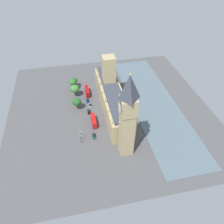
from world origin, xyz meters
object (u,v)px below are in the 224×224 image
object	(u,v)px
parliament_building	(112,97)
plane_tree_corner	(73,82)
street_lamp_slot_11	(81,134)
plane_tree_leading	(75,89)
car_dark_green_near_tower	(94,136)
plane_tree_opposite_hall	(77,102)
plane_tree_slot_10	(74,81)
clock_tower	(128,117)
car_black_under_trees	(89,112)
double_decker_bus_far_end	(87,91)
pedestrian_by_river_gate	(92,90)
car_blue_midblock	(87,101)
street_lamp_slot_12	(81,138)
car_silver_trailing	(90,105)
double_decker_bus_kerbside	(94,121)

from	to	relation	value
parliament_building	plane_tree_corner	size ratio (longest dim) A/B	6.98
street_lamp_slot_11	plane_tree_leading	bearing A→B (deg)	-90.33
parliament_building	plane_tree_leading	size ratio (longest dim) A/B	6.93
car_dark_green_near_tower	plane_tree_opposite_hall	world-z (taller)	plane_tree_opposite_hall
plane_tree_slot_10	clock_tower	bearing A→B (deg)	108.23
plane_tree_corner	plane_tree_slot_10	bearing A→B (deg)	-108.80
parliament_building	plane_tree_opposite_hall	bearing A→B (deg)	-6.11
car_black_under_trees	street_lamp_slot_11	size ratio (longest dim) A/B	0.61
clock_tower	plane_tree_slot_10	distance (m)	74.60
double_decker_bus_far_end	plane_tree_opposite_hall	bearing A→B (deg)	61.58
parliament_building	pedestrian_by_river_gate	world-z (taller)	parliament_building
clock_tower	car_blue_midblock	xyz separation A→B (m)	(15.31, -48.33, -24.64)
car_blue_midblock	double_decker_bus_far_end	bearing A→B (deg)	84.80
clock_tower	plane_tree_leading	xyz separation A→B (m)	(22.88, -56.66, -19.07)
parliament_building	plane_tree_slot_10	distance (m)	37.38
car_dark_green_near_tower	street_lamp_slot_12	xyz separation A→B (m)	(7.71, 3.01, 3.33)
car_blue_midblock	plane_tree_slot_10	world-z (taller)	plane_tree_slot_10
parliament_building	plane_tree_opposite_hall	size ratio (longest dim) A/B	7.23
parliament_building	car_black_under_trees	size ratio (longest dim) A/B	15.33
street_lamp_slot_11	street_lamp_slot_12	world-z (taller)	street_lamp_slot_11
car_blue_midblock	plane_tree_leading	distance (m)	12.56
parliament_building	plane_tree_corner	distance (m)	35.45
car_dark_green_near_tower	clock_tower	bearing A→B (deg)	140.74
plane_tree_opposite_hall	car_silver_trailing	bearing A→B (deg)	-172.41
car_blue_midblock	pedestrian_by_river_gate	xyz separation A→B (m)	(-5.22, -12.80, -0.18)
plane_tree_corner	street_lamp_slot_12	size ratio (longest dim) A/B	1.53
clock_tower	car_silver_trailing	distance (m)	51.31
double_decker_bus_far_end	pedestrian_by_river_gate	size ratio (longest dim) A/B	6.73
pedestrian_by_river_gate	car_blue_midblock	bearing A→B (deg)	97.57
street_lamp_slot_11	parliament_building	bearing A→B (deg)	-132.60
double_decker_bus_far_end	double_decker_bus_kerbside	size ratio (longest dim) A/B	1.00
double_decker_bus_far_end	car_blue_midblock	xyz separation A→B (m)	(1.10, 8.87, -1.75)
plane_tree_leading	street_lamp_slot_12	bearing A→B (deg)	89.41
pedestrian_by_river_gate	street_lamp_slot_12	world-z (taller)	street_lamp_slot_12
street_lamp_slot_11	plane_tree_corner	bearing A→B (deg)	-89.36
plane_tree_slot_10	street_lamp_slot_12	xyz separation A→B (m)	(0.83, 57.41, -1.74)
pedestrian_by_river_gate	street_lamp_slot_11	distance (m)	49.68
car_silver_trailing	car_black_under_trees	world-z (taller)	same
plane_tree_opposite_hall	car_dark_green_near_tower	bearing A→B (deg)	104.58
plane_tree_leading	car_dark_green_near_tower	bearing A→B (deg)	99.63
parliament_building	double_decker_bus_kerbside	xyz separation A→B (m)	(14.57, 14.04, -6.10)
pedestrian_by_river_gate	street_lamp_slot_12	distance (m)	52.00
car_silver_trailing	plane_tree_leading	bearing A→B (deg)	122.69
car_blue_midblock	plane_tree_opposite_hall	bearing A→B (deg)	-136.02
car_black_under_trees	plane_tree_leading	xyz separation A→B (m)	(7.14, -20.50, 5.58)
double_decker_bus_far_end	pedestrian_by_river_gate	world-z (taller)	double_decker_bus_far_end
pedestrian_by_river_gate	plane_tree_opposite_hall	size ratio (longest dim) A/B	0.18
plane_tree_corner	street_lamp_slot_11	world-z (taller)	plane_tree_corner
clock_tower	plane_tree_slot_10	world-z (taller)	clock_tower
parliament_building	plane_tree_leading	world-z (taller)	parliament_building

